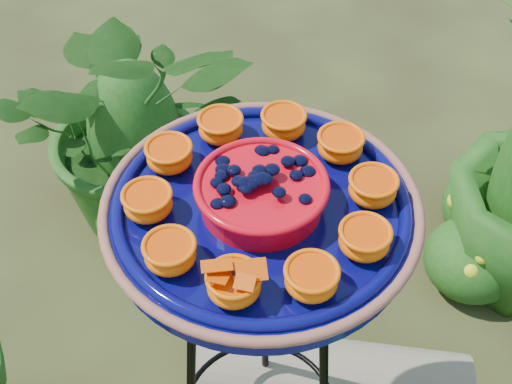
% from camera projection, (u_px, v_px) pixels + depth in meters
% --- Properties ---
extents(tripod_stand, '(0.36, 0.37, 0.92)m').
position_uv_depth(tripod_stand, '(260.00, 350.00, 1.36)').
color(tripod_stand, black).
rests_on(tripod_stand, ground).
extents(feeder_dish, '(0.50, 0.50, 0.11)m').
position_uv_depth(feeder_dish, '(261.00, 206.00, 1.07)').
color(feeder_dish, '#070854').
rests_on(feeder_dish, tripod_stand).
extents(driftwood_log, '(0.69, 0.24, 0.23)m').
position_uv_depth(driftwood_log, '(329.00, 383.00, 1.80)').
color(driftwood_log, gray).
rests_on(driftwood_log, ground).
extents(shrub_back_left, '(0.85, 0.79, 0.77)m').
position_uv_depth(shrub_back_left, '(133.00, 120.00, 2.10)').
color(shrub_back_left, '#164B14').
rests_on(shrub_back_left, ground).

